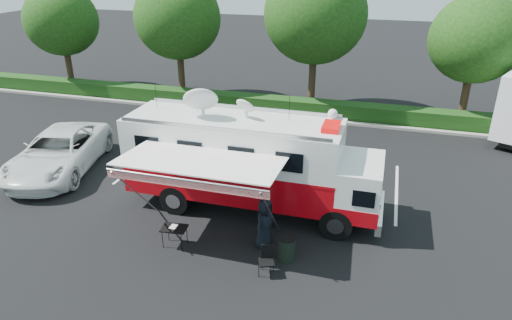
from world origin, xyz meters
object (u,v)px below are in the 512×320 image
Objects in this scene: command_truck at (250,162)px; folding_table at (174,229)px; trash_bin at (287,248)px; white_suv at (62,170)px.

command_truck is 10.62× the size of folding_table.
trash_bin is at bearing 4.74° from folding_table.
white_suv is (-9.51, 0.85, -2.01)m from command_truck.
trash_bin reaches higher than folding_table.
white_suv is at bearing 152.50° from folding_table.
white_suv is 7.51× the size of trash_bin.
trash_bin is at bearing -31.25° from white_suv.
command_truck is at bearing -18.65° from white_suv.
white_suv is at bearing 174.89° from command_truck.
white_suv is 7.19× the size of folding_table.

